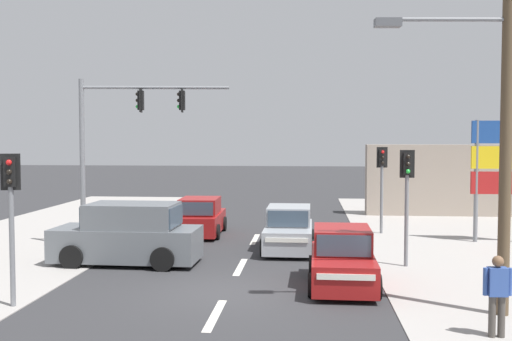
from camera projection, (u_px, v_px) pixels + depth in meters
ground_plane at (227, 292)px, 15.21m from camera, size 140.00×140.00×0.00m
lane_dash_near at (215, 315)px, 13.22m from camera, size 0.20×2.40×0.01m
lane_dash_mid at (240, 267)px, 18.19m from camera, size 0.20×2.40×0.01m
lane_dash_far at (255, 239)px, 23.16m from camera, size 0.20×2.40×0.01m
utility_pole_foreground_right at (500, 95)px, 12.92m from camera, size 3.78×0.53×8.97m
traffic_signal_mast at (119, 132)px, 21.14m from camera, size 5.26×0.73×6.00m
pedestal_signal_right_kerb at (407, 188)px, 18.07m from camera, size 0.44×0.29×3.56m
pedestal_signal_left_kerb at (11, 203)px, 13.72m from camera, size 0.44×0.31×3.56m
pedestal_signal_far_median at (382, 175)px, 24.40m from camera, size 0.44×0.30×3.56m
shopping_plaza_sign at (500, 163)px, 22.29m from camera, size 2.10×0.16×4.60m
shopfront_wall_far at (487, 180)px, 30.08m from camera, size 12.00×1.00×3.60m
hatchback_crossing_left at (289, 230)px, 20.84m from camera, size 1.80×3.65×1.53m
hatchback_kerbside_parked at (342, 260)px, 15.80m from camera, size 1.82×3.66×1.53m
suv_oncoming_mid at (128, 236)px, 18.62m from camera, size 4.58×2.15×1.90m
hatchback_oncoming_near at (201, 218)px, 24.15m from camera, size 1.84×3.67×1.53m
pedestrian_at_kerb at (497, 292)px, 11.64m from camera, size 0.56×0.24×1.63m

